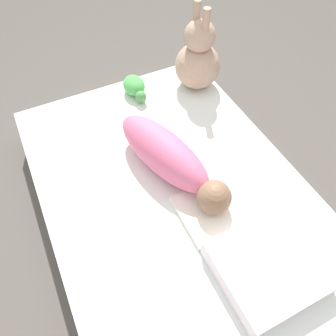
{
  "coord_description": "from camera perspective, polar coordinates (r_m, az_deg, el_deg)",
  "views": [
    {
      "loc": [
        0.62,
        -0.33,
        1.23
      ],
      "look_at": [
        -0.05,
        0.0,
        0.25
      ],
      "focal_mm": 35.0,
      "sensor_mm": 36.0,
      "label": 1
    }
  ],
  "objects": [
    {
      "name": "ground_plane",
      "position": [
        1.41,
        0.77,
        -7.77
      ],
      "size": [
        12.0,
        12.0,
        0.0
      ],
      "primitive_type": "plane",
      "color": "#514C47"
    },
    {
      "name": "bed_mattress",
      "position": [
        1.33,
        0.81,
        -5.63
      ],
      "size": [
        1.35,
        0.94,
        0.2
      ],
      "color": "white",
      "rests_on": "ground_plane"
    },
    {
      "name": "burp_cloth",
      "position": [
        1.18,
        6.91,
        -7.7
      ],
      "size": [
        0.22,
        0.19,
        0.02
      ],
      "color": "white",
      "rests_on": "bed_mattress"
    },
    {
      "name": "swaddled_baby",
      "position": [
        1.22,
        0.18,
        1.9
      ],
      "size": [
        0.56,
        0.28,
        0.17
      ],
      "rotation": [
        0.0,
        0.0,
        0.28
      ],
      "color": "pink",
      "rests_on": "bed_mattress"
    },
    {
      "name": "pillow",
      "position": [
        1.1,
        16.92,
        -16.2
      ],
      "size": [
        0.3,
        0.31,
        0.07
      ],
      "color": "white",
      "rests_on": "bed_mattress"
    },
    {
      "name": "bunny_plush",
      "position": [
        1.59,
        5.22,
        18.38
      ],
      "size": [
        0.21,
        0.21,
        0.39
      ],
      "color": "tan",
      "rests_on": "bed_mattress"
    },
    {
      "name": "turtle_plush",
      "position": [
        1.59,
        -5.8,
        13.88
      ],
      "size": [
        0.17,
        0.1,
        0.08
      ],
      "color": "#51B756",
      "rests_on": "bed_mattress"
    }
  ]
}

